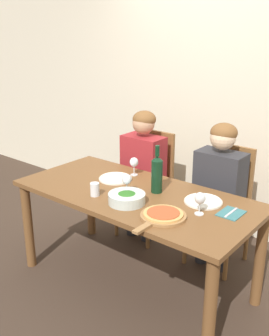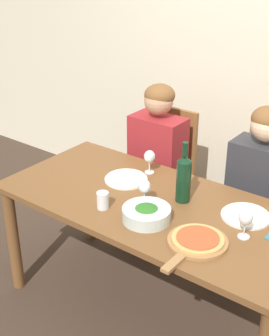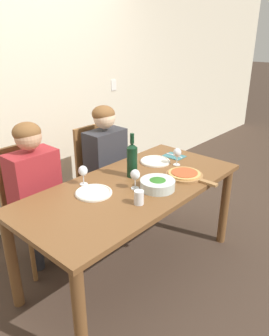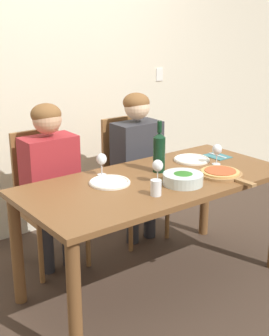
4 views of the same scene
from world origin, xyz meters
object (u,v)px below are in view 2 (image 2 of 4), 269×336
Objects in this scene: chair_left at (165,173)px; dinner_plate_right at (246,216)px; chair_right at (263,205)px; wine_glass_right at (246,219)px; wine_bottle at (184,178)px; dinner_plate_left at (126,179)px; pizza_on_board at (197,241)px; water_tumbler at (103,200)px; wine_glass_left at (150,157)px; wine_glass_centre at (144,187)px; broccoli_bowl at (146,214)px; person_woman at (156,152)px; person_man at (259,183)px.

dinner_plate_right is at bearing -33.32° from chair_left.
chair_right is 0.66m from dinner_plate_right.
wine_glass_right is at bearing -38.37° from chair_left.
chair_left is at bearing 180.00° from chair_right.
wine_bottle is 0.45m from wine_glass_right.
dinner_plate_left is 0.61× the size of pizza_on_board.
chair_right is at bearing 104.60° from wine_glass_right.
water_tumbler is (0.10, -0.33, 0.04)m from dinner_plate_left.
dinner_plate_left is 0.20m from wine_glass_left.
wine_glass_centre is at bearing -157.08° from dinner_plate_right.
wine_glass_centre reaches higher than broccoli_bowl.
water_tumbler is (-0.58, -0.02, 0.03)m from pizza_on_board.
wine_glass_centre is at bearing -60.03° from person_woman.
chair_right is at bearing 102.30° from dinner_plate_right.
wine_bottle is 0.31m from broccoli_bowl.
pizza_on_board is at bearing -25.05° from dinner_plate_left.
broccoli_bowl is 0.46m from dinner_plate_left.
person_woman reaches higher than wine_glass_right.
dinner_plate_right is at bearing 40.15° from broccoli_bowl.
chair_left is at bearing 112.24° from wine_glass_left.
water_tumbler is (-0.26, -0.05, 0.01)m from broccoli_bowl.
person_man is 4.65× the size of dinner_plate_left.
person_woman is at bearing -90.00° from chair_left.
chair_left is at bearing 146.68° from dinner_plate_right.
dinner_plate_right is 0.21m from wine_glass_right.
wine_glass_right is 1.58× the size of water_tumbler.
chair_right is at bearing 92.80° from pizza_on_board.
person_woman is 1.00× the size of person_man.
wine_glass_centre is (0.26, -0.16, 0.10)m from dinner_plate_left.
water_tumbler is at bearing -170.00° from broccoli_bowl.
person_woman is 4.78× the size of broccoli_bowl.
chair_left reaches higher than pizza_on_board.
water_tumbler is (0.24, -0.86, 0.08)m from person_woman.
person_woman is 1.18m from pizza_on_board.
chair_right is 3.80× the size of dinner_plate_left.
wine_glass_right is at bearing 50.79° from pizza_on_board.
broccoli_bowl is at bearing -61.67° from chair_left.
dinner_plate_left is 0.75m from pizza_on_board.
broccoli_bowl is 0.56m from wine_glass_left.
broccoli_bowl is (-0.27, -0.93, 0.28)m from chair_right.
person_man is at bearing 105.25° from dinner_plate_right.
chair_left is at bearing 141.63° from wine_glass_right.
wine_glass_right is 0.58m from wine_glass_centre.
person_woman is 1.18m from wine_glass_right.
chair_right is at bearing 70.50° from wine_bottle.
chair_left is at bearing 130.51° from pizza_on_board.
wine_glass_left is 1.58× the size of water_tumbler.
chair_right is 6.61× the size of wine_glass_right.
dinner_plate_right is at bearing -9.56° from wine_glass_left.
wine_bottle is 2.34× the size of wine_glass_centre.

